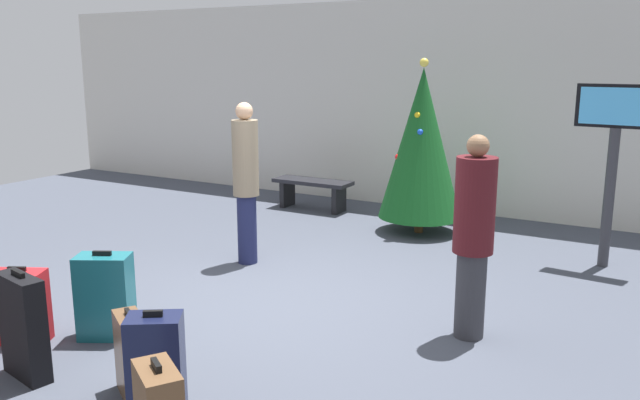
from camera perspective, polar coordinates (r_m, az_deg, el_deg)
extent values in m
plane|color=#424754|center=(6.44, -4.22, -9.19)|extent=(16.00, 16.00, 0.00)
cube|color=beige|center=(10.39, 10.80, 8.13)|extent=(16.00, 0.20, 3.28)
cylinder|color=#4C3319|center=(9.10, 8.70, -2.13)|extent=(0.12, 0.12, 0.22)
cone|color=#14511E|center=(8.89, 8.94, 4.93)|extent=(1.13, 1.13, 2.04)
sphere|color=#F2D84C|center=(8.82, 9.18, 11.88)|extent=(0.12, 0.12, 0.12)
sphere|color=yellow|center=(9.16, 10.53, 3.27)|extent=(0.08, 0.08, 0.08)
sphere|color=blue|center=(8.65, 8.83, 5.95)|extent=(0.08, 0.08, 0.08)
sphere|color=yellow|center=(8.70, 8.59, 7.43)|extent=(0.08, 0.08, 0.08)
sphere|color=red|center=(9.23, 7.79, 3.35)|extent=(0.08, 0.08, 0.08)
sphere|color=red|center=(8.87, 6.87, 3.80)|extent=(0.08, 0.08, 0.08)
cylinder|color=#333338|center=(8.07, 24.12, 0.13)|extent=(0.12, 0.12, 1.61)
cube|color=black|center=(7.94, 24.78, 7.53)|extent=(0.88, 0.15, 0.48)
cube|color=#4CB2F2|center=(7.89, 24.75, 7.51)|extent=(0.79, 0.07, 0.41)
cube|color=black|center=(10.30, -0.66, 1.62)|extent=(1.28, 0.44, 0.06)
cube|color=black|center=(10.59, -2.90, 0.58)|extent=(0.08, 0.35, 0.42)
cube|color=black|center=(10.11, 1.69, 0.04)|extent=(0.08, 0.35, 0.42)
cylinder|color=#333338|center=(5.75, 13.11, -8.12)|extent=(0.26, 0.26, 0.76)
cylinder|color=#4C1419|center=(5.53, 13.51, -0.46)|extent=(0.46, 0.46, 0.81)
sphere|color=#8C6647|center=(5.44, 13.77, 4.67)|extent=(0.19, 0.19, 0.19)
cylinder|color=#1E234C|center=(7.63, -6.44, -2.57)|extent=(0.23, 0.23, 0.82)
cylinder|color=gray|center=(7.46, -6.60, 3.70)|extent=(0.43, 0.43, 0.87)
sphere|color=tan|center=(7.40, -6.70, 7.80)|extent=(0.20, 0.20, 0.20)
cube|color=#141938|center=(4.37, -14.22, -14.73)|extent=(0.42, 0.39, 0.79)
cube|color=black|center=(4.21, -14.52, -9.67)|extent=(0.12, 0.09, 0.04)
cube|color=brown|center=(4.91, -16.33, -13.00)|extent=(0.39, 0.33, 0.60)
cube|color=black|center=(4.78, -16.56, -9.54)|extent=(0.12, 0.09, 0.04)
cube|color=#B2191E|center=(6.08, -24.90, -8.53)|extent=(0.49, 0.39, 0.63)
cube|color=black|center=(5.97, -25.19, -5.53)|extent=(0.15, 0.10, 0.04)
cube|color=black|center=(5.39, -24.69, -10.15)|extent=(0.50, 0.26, 0.80)
cube|color=black|center=(5.25, -25.10, -5.90)|extent=(0.17, 0.06, 0.04)
cube|color=black|center=(3.53, -14.24, -13.95)|extent=(0.12, 0.09, 0.04)
cube|color=#19606B|center=(5.89, -18.41, -8.09)|extent=(0.52, 0.45, 0.74)
cube|color=black|center=(5.77, -18.67, -4.47)|extent=(0.15, 0.10, 0.04)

